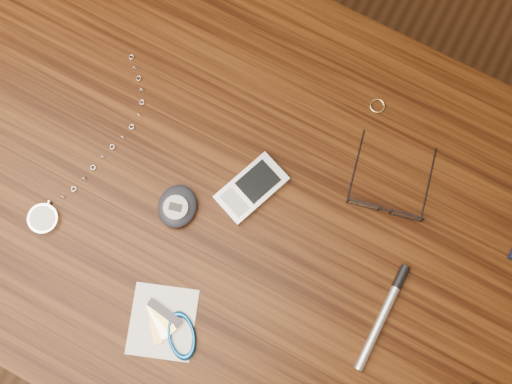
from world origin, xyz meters
The scene contains 9 objects.
ground centered at (0.00, 0.00, 0.00)m, with size 3.80×3.80×0.00m, color #472814.
desk centered at (0.00, 0.00, 0.65)m, with size 1.00×0.70×0.75m.
eyeglasses centered at (0.24, 0.09, 0.76)m, with size 0.13×0.13×0.02m.
gold_ring centered at (0.16, 0.23, 0.75)m, with size 0.02×0.02×0.00m, color #DDB369.
pocket_watch centered at (-0.18, -0.14, 0.76)m, with size 0.07×0.30×0.01m.
pda_phone centered at (0.05, 0.03, 0.76)m, with size 0.08×0.11×0.02m.
pedometer centered at (-0.03, -0.05, 0.76)m, with size 0.07×0.08×0.03m.
notepad_keys centered at (0.05, -0.20, 0.75)m, with size 0.13×0.12×0.01m.
silver_pen centered at (0.30, -0.04, 0.76)m, with size 0.01×0.16×0.01m.
Camera 1 is at (0.15, -0.14, 1.65)m, focal length 45.00 mm.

